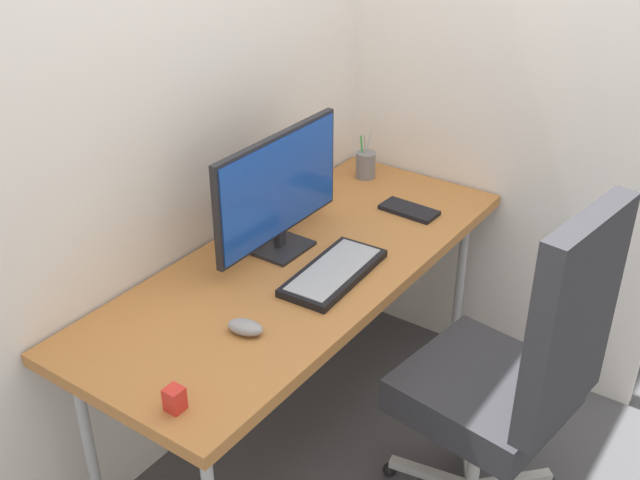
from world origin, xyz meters
TOP-DOWN VIEW (x-y plane):
  - ground_plane at (0.00, 0.00)m, footprint 8.00×8.00m
  - wall_back at (0.00, 0.37)m, footprint 2.67×0.04m
  - wall_side_right at (0.88, -0.14)m, footprint 0.04×1.66m
  - desk at (0.00, 0.00)m, footprint 1.69×0.68m
  - office_chair at (0.04, -0.75)m, footprint 0.59×0.60m
  - monitor at (0.03, 0.11)m, footprint 0.61×0.15m
  - keyboard at (-0.01, -0.14)m, footprint 0.41×0.20m
  - mouse at (-0.41, -0.10)m, footprint 0.08×0.12m
  - pen_holder at (0.69, 0.19)m, footprint 0.08×0.08m
  - notebook at (0.52, -0.11)m, footprint 0.11×0.22m
  - desk_clamp_accessory at (-0.76, -0.17)m, footprint 0.04×0.04m

SIDE VIEW (x-z plane):
  - ground_plane at x=0.00m, z-range 0.00..0.00m
  - office_chair at x=0.04m, z-range 0.02..1.20m
  - desk at x=0.00m, z-range 0.33..1.08m
  - notebook at x=0.52m, z-range 0.75..0.77m
  - keyboard at x=-0.01m, z-range 0.75..0.78m
  - mouse at x=-0.41m, z-range 0.75..0.79m
  - desk_clamp_accessory at x=-0.76m, z-range 0.75..0.82m
  - pen_holder at x=0.69m, z-range 0.71..0.90m
  - monitor at x=0.03m, z-range 0.77..1.18m
  - wall_back at x=0.00m, z-range 0.00..2.80m
  - wall_side_right at x=0.88m, z-range 0.00..2.80m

